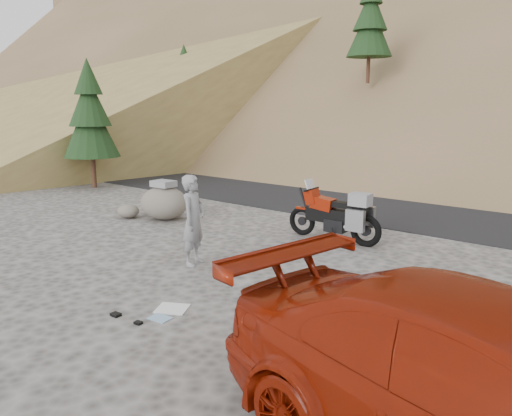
# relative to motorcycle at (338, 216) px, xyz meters

# --- Properties ---
(ground) EXTENTS (140.00, 140.00, 0.00)m
(ground) POSITION_rel_motorcycle_xyz_m (-0.69, -3.62, -0.63)
(ground) COLOR #464441
(ground) RESTS_ON ground
(road) EXTENTS (120.00, 7.00, 0.05)m
(road) POSITION_rel_motorcycle_xyz_m (-0.69, 5.38, -0.63)
(road) COLOR black
(road) RESTS_ON ground
(conifer_verge) EXTENTS (2.20, 2.20, 5.04)m
(conifer_verge) POSITION_rel_motorcycle_xyz_m (-11.69, 0.88, 2.26)
(conifer_verge) COLOR #361E13
(conifer_verge) RESTS_ON ground
(motorcycle) EXTENTS (2.49, 0.79, 1.48)m
(motorcycle) POSITION_rel_motorcycle_xyz_m (0.00, 0.00, 0.00)
(motorcycle) COLOR black
(motorcycle) RESTS_ON ground
(man) EXTENTS (0.65, 0.79, 1.88)m
(man) POSITION_rel_motorcycle_xyz_m (-1.38, -3.44, -0.63)
(man) COLOR gray
(man) RESTS_ON ground
(boulder) EXTENTS (1.63, 1.45, 1.13)m
(boulder) POSITION_rel_motorcycle_xyz_m (-5.10, -1.08, -0.14)
(boulder) COLOR #5F5A52
(boulder) RESTS_ON ground
(small_rock) EXTENTS (0.71, 0.65, 0.40)m
(small_rock) POSITION_rel_motorcycle_xyz_m (-6.06, -1.64, -0.43)
(small_rock) COLOR #5F5A52
(small_rock) RESTS_ON ground
(gear_white_cloth) EXTENTS (0.65, 0.62, 0.02)m
(gear_white_cloth) POSITION_rel_motorcycle_xyz_m (0.04, -5.30, -0.62)
(gear_white_cloth) COLOR white
(gear_white_cloth) RESTS_ON ground
(gear_bottle) EXTENTS (0.10, 0.10, 0.22)m
(gear_bottle) POSITION_rel_motorcycle_xyz_m (1.27, -4.80, -0.53)
(gear_bottle) COLOR navy
(gear_bottle) RESTS_ON ground
(gear_funnel) EXTENTS (0.16, 0.16, 0.16)m
(gear_funnel) POSITION_rel_motorcycle_xyz_m (2.01, -4.89, -0.55)
(gear_funnel) COLOR #AF0B15
(gear_funnel) RESTS_ON ground
(gear_glove_a) EXTENTS (0.16, 0.12, 0.05)m
(gear_glove_a) POSITION_rel_motorcycle_xyz_m (-0.44, -6.05, -0.61)
(gear_glove_a) COLOR black
(gear_glove_a) RESTS_ON ground
(gear_glove_b) EXTENTS (0.13, 0.10, 0.04)m
(gear_glove_b) POSITION_rel_motorcycle_xyz_m (0.08, -6.01, -0.61)
(gear_glove_b) COLOR black
(gear_glove_b) RESTS_ON ground
(gear_blue_cloth) EXTENTS (0.37, 0.29, 0.01)m
(gear_blue_cloth) POSITION_rel_motorcycle_xyz_m (0.18, -5.67, -0.63)
(gear_blue_cloth) COLOR #84ACCD
(gear_blue_cloth) RESTS_ON ground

